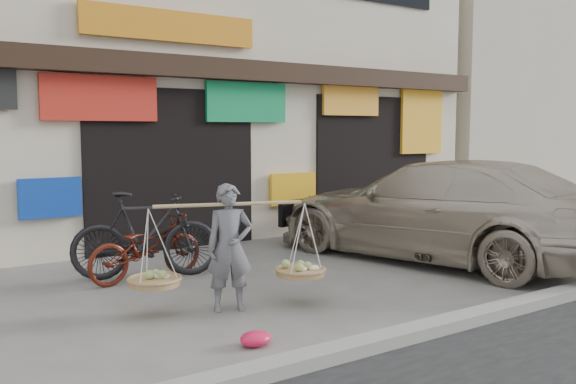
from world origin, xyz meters
TOP-DOWN VIEW (x-y plane):
  - ground at (0.00, 0.00)m, footprint 70.00×70.00m
  - kerb at (0.00, -2.00)m, footprint 70.00×0.25m
  - shophouse_block at (-0.00, 6.42)m, footprint 14.00×6.32m
  - neighbor_east at (13.50, 7.00)m, footprint 12.00×7.00m
  - street_vendor at (-0.91, -0.19)m, footprint 2.12×1.07m
  - bike_1 at (-1.14, 1.77)m, footprint 2.05×1.20m
  - bike_2 at (-1.18, 1.68)m, footprint 1.75×0.86m
  - suv at (3.06, 0.43)m, footprint 3.38×5.73m
  - red_bag at (-1.26, -1.33)m, footprint 0.31×0.25m

SIDE VIEW (x-z plane):
  - ground at x=0.00m, z-range 0.00..0.00m
  - kerb at x=0.00m, z-range 0.00..0.12m
  - red_bag at x=-1.26m, z-range 0.00..0.14m
  - bike_2 at x=-1.18m, z-range 0.00..0.88m
  - bike_1 at x=-1.14m, z-range 0.00..1.19m
  - street_vendor at x=-0.91m, z-range -0.07..1.36m
  - suv at x=3.06m, z-range 0.00..1.56m
  - neighbor_east at x=13.50m, z-range 0.00..6.40m
  - shophouse_block at x=0.00m, z-range -0.05..6.95m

